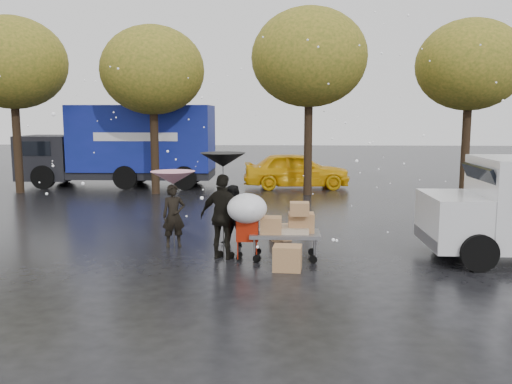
{
  "coord_description": "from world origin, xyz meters",
  "views": [
    {
      "loc": [
        1.45,
        -11.05,
        3.09
      ],
      "look_at": [
        0.9,
        1.0,
        1.37
      ],
      "focal_mm": 38.0,
      "sensor_mm": 36.0,
      "label": 1
    }
  ],
  "objects_px": {
    "person_black": "(223,217)",
    "blue_truck": "(124,146)",
    "yellow_taxi": "(297,170)",
    "vendor_cart": "(289,226)",
    "person_pink": "(174,216)",
    "shopping_cart": "(247,212)"
  },
  "relations": [
    {
      "from": "shopping_cart",
      "to": "blue_truck",
      "type": "bearing_deg",
      "value": 116.74
    },
    {
      "from": "person_black",
      "to": "shopping_cart",
      "type": "distance_m",
      "value": 0.58
    },
    {
      "from": "person_black",
      "to": "yellow_taxi",
      "type": "bearing_deg",
      "value": -80.78
    },
    {
      "from": "person_pink",
      "to": "shopping_cart",
      "type": "height_order",
      "value": "person_pink"
    },
    {
      "from": "person_pink",
      "to": "person_black",
      "type": "relative_size",
      "value": 0.8
    },
    {
      "from": "vendor_cart",
      "to": "shopping_cart",
      "type": "height_order",
      "value": "shopping_cart"
    },
    {
      "from": "person_pink",
      "to": "yellow_taxi",
      "type": "bearing_deg",
      "value": 53.34
    },
    {
      "from": "person_pink",
      "to": "vendor_cart",
      "type": "bearing_deg",
      "value": -40.2
    },
    {
      "from": "vendor_cart",
      "to": "blue_truck",
      "type": "height_order",
      "value": "blue_truck"
    },
    {
      "from": "shopping_cart",
      "to": "blue_truck",
      "type": "height_order",
      "value": "blue_truck"
    },
    {
      "from": "person_pink",
      "to": "vendor_cart",
      "type": "xyz_separation_m",
      "value": [
        2.69,
        -0.99,
        -0.01
      ]
    },
    {
      "from": "yellow_taxi",
      "to": "blue_truck",
      "type": "bearing_deg",
      "value": 83.65
    },
    {
      "from": "person_pink",
      "to": "person_black",
      "type": "xyz_separation_m",
      "value": [
        1.28,
        -1.0,
        0.18
      ]
    },
    {
      "from": "person_black",
      "to": "yellow_taxi",
      "type": "relative_size",
      "value": 0.41
    },
    {
      "from": "person_black",
      "to": "blue_truck",
      "type": "xyz_separation_m",
      "value": [
        -5.6,
        11.93,
        0.84
      ]
    },
    {
      "from": "person_black",
      "to": "blue_truck",
      "type": "height_order",
      "value": "blue_truck"
    },
    {
      "from": "person_black",
      "to": "shopping_cart",
      "type": "height_order",
      "value": "person_black"
    },
    {
      "from": "vendor_cart",
      "to": "person_black",
      "type": "bearing_deg",
      "value": -179.88
    },
    {
      "from": "person_pink",
      "to": "yellow_taxi",
      "type": "distance_m",
      "value": 11.05
    },
    {
      "from": "person_black",
      "to": "blue_truck",
      "type": "bearing_deg",
      "value": -46.34
    },
    {
      "from": "shopping_cart",
      "to": "person_black",
      "type": "bearing_deg",
      "value": 157.65
    },
    {
      "from": "yellow_taxi",
      "to": "vendor_cart",
      "type": "bearing_deg",
      "value": 173.91
    }
  ]
}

